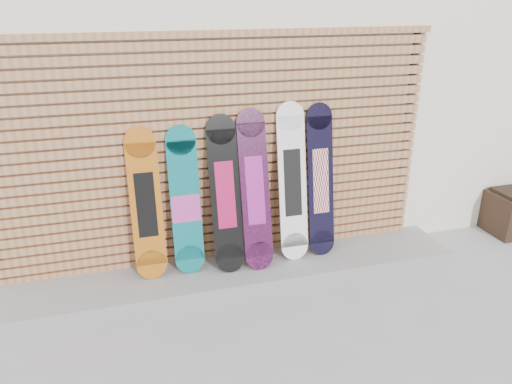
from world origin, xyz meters
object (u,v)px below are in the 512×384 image
snowboard_0 (146,205)px  snowboard_3 (255,190)px  snowboard_1 (185,202)px  snowboard_4 (292,183)px  snowboard_2 (225,195)px  snowboard_5 (321,181)px

snowboard_0 → snowboard_3: snowboard_3 is taller
snowboard_1 → snowboard_4: snowboard_4 is taller
snowboard_4 → snowboard_3: bearing=-173.4°
snowboard_3 → snowboard_2: bearing=176.9°
snowboard_3 → snowboard_0: bearing=176.6°
snowboard_2 → snowboard_3: bearing=-3.1°
snowboard_1 → snowboard_0: bearing=180.0°
snowboard_1 → snowboard_3: (0.65, -0.06, 0.07)m
snowboard_2 → snowboard_5: (0.97, 0.04, 0.02)m
snowboard_4 → snowboard_1: bearing=179.2°
snowboard_0 → snowboard_3: size_ratio=0.93×
snowboard_1 → snowboard_5: snowboard_5 is taller
snowboard_3 → snowboard_5: bearing=4.3°
snowboard_3 → snowboard_1: bearing=174.7°
snowboard_2 → snowboard_3: size_ratio=0.97×
snowboard_2 → snowboard_5: size_ratio=0.97×
snowboard_0 → snowboard_4: size_ratio=0.91×
snowboard_2 → snowboard_4: (0.67, 0.03, 0.04)m
snowboard_1 → snowboard_5: (1.33, -0.01, 0.07)m
snowboard_3 → snowboard_4: 0.39m
snowboard_1 → snowboard_4: (1.04, -0.02, 0.09)m
snowboard_4 → snowboard_5: 0.30m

